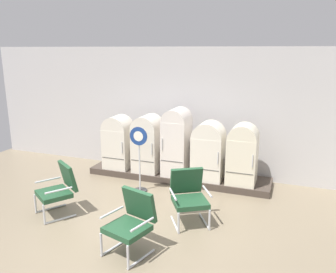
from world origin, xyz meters
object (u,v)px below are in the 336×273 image
object	(u,v)px
refrigerator_0	(118,141)
refrigerator_3	(208,150)
refrigerator_1	(148,142)
refrigerator_2	(177,140)
armchair_center	(132,220)
armchair_right	(189,195)
armchair_left	(59,188)
refrigerator_4	(243,153)
sign_stand	(139,162)

from	to	relation	value
refrigerator_0	refrigerator_3	size ratio (longest dim) A/B	0.99
refrigerator_1	refrigerator_2	xyz separation A→B (m)	(0.77, 0.00, 0.12)
refrigerator_2	armchair_center	size ratio (longest dim) A/B	1.63
armchair_right	armchair_center	size ratio (longest dim) A/B	1.00
refrigerator_2	armchair_left	bearing A→B (deg)	-122.00
refrigerator_2	armchair_center	world-z (taller)	refrigerator_2
refrigerator_0	refrigerator_1	xyz separation A→B (m)	(0.81, 0.05, 0.04)
refrigerator_3	armchair_center	distance (m)	3.21
refrigerator_1	refrigerator_4	bearing A→B (deg)	-0.82
armchair_right	sign_stand	xyz separation A→B (m)	(-1.46, 0.97, 0.16)
refrigerator_3	armchair_center	xyz separation A→B (m)	(-0.46, -3.16, -0.34)
refrigerator_4	refrigerator_2	bearing A→B (deg)	178.67
refrigerator_0	refrigerator_2	size ratio (longest dim) A/B	0.83
refrigerator_1	armchair_left	xyz separation A→B (m)	(-0.80, -2.50, -0.37)
refrigerator_0	armchair_center	size ratio (longest dim) A/B	1.36
refrigerator_2	refrigerator_0	bearing A→B (deg)	-178.12
armchair_left	armchair_right	bearing A→B (deg)	12.97
armchair_right	armchair_center	xyz separation A→B (m)	(-0.56, -1.26, 0.00)
armchair_center	refrigerator_3	bearing A→B (deg)	81.79
refrigerator_0	armchair_left	size ratio (longest dim) A/B	1.36
armchair_left	refrigerator_2	bearing A→B (deg)	58.00
refrigerator_0	armchair_center	xyz separation A→B (m)	(1.93, -3.15, -0.33)
refrigerator_4	armchair_right	distance (m)	2.05
refrigerator_3	sign_stand	world-z (taller)	refrigerator_3
refrigerator_0	refrigerator_3	world-z (taller)	refrigerator_3
armchair_center	sign_stand	world-z (taller)	sign_stand
refrigerator_1	armchair_center	bearing A→B (deg)	-70.73
refrigerator_3	sign_stand	bearing A→B (deg)	-145.95
armchair_right	armchair_center	world-z (taller)	same
refrigerator_1	armchair_left	world-z (taller)	refrigerator_1
refrigerator_1	refrigerator_4	xyz separation A→B (m)	(2.36, -0.03, -0.02)
refrigerator_2	armchair_left	distance (m)	2.99
refrigerator_2	armchair_left	size ratio (longest dim) A/B	1.63
refrigerator_0	refrigerator_1	world-z (taller)	refrigerator_1
refrigerator_3	armchair_left	bearing A→B (deg)	-133.91
refrigerator_4	armchair_right	bearing A→B (deg)	-109.97
refrigerator_0	refrigerator_3	distance (m)	2.38
armchair_right	refrigerator_3	bearing A→B (deg)	93.08
refrigerator_1	refrigerator_3	bearing A→B (deg)	-1.42
refrigerator_0	refrigerator_4	world-z (taller)	refrigerator_4
refrigerator_3	refrigerator_4	xyz separation A→B (m)	(0.79, 0.01, 0.01)
refrigerator_3	armchair_right	distance (m)	1.92
refrigerator_2	refrigerator_3	bearing A→B (deg)	-2.99
refrigerator_0	sign_stand	bearing A→B (deg)	-41.59
refrigerator_0	sign_stand	size ratio (longest dim) A/B	0.90
refrigerator_0	refrigerator_2	distance (m)	1.59
refrigerator_1	armchair_right	bearing A→B (deg)	-49.09
sign_stand	refrigerator_0	bearing A→B (deg)	138.41
armchair_left	sign_stand	distance (m)	1.85
refrigerator_1	refrigerator_4	distance (m)	2.36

